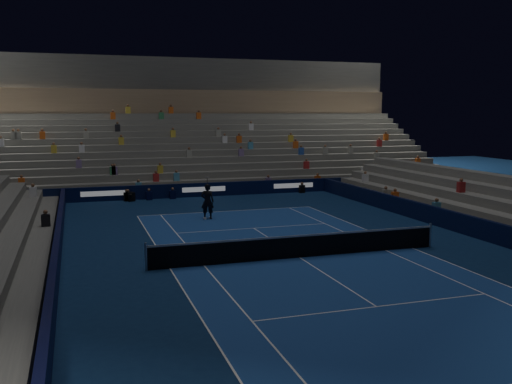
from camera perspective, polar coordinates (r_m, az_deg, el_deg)
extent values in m
plane|color=#0B2147|center=(24.01, 4.42, -6.64)|extent=(90.00, 90.00, 0.00)
cube|color=navy|center=(24.01, 4.42, -6.63)|extent=(10.97, 23.77, 0.01)
cube|color=black|center=(41.32, -5.32, 0.24)|extent=(44.00, 0.25, 1.00)
cube|color=black|center=(28.92, 22.56, -3.70)|extent=(0.25, 37.00, 1.00)
cube|color=black|center=(22.20, -19.60, -6.97)|extent=(0.25, 37.00, 1.00)
cube|color=slate|center=(42.33, -5.61, 0.08)|extent=(44.00, 1.00, 0.50)
cube|color=slate|center=(43.26, -5.90, 0.58)|extent=(44.00, 1.00, 1.00)
cube|color=slate|center=(44.20, -6.17, 1.06)|extent=(44.00, 1.00, 1.50)
cube|color=slate|center=(45.15, -6.44, 1.52)|extent=(44.00, 1.00, 2.00)
cube|color=slate|center=(46.09, -6.69, 1.96)|extent=(44.00, 1.00, 2.50)
cube|color=slate|center=(47.05, -6.93, 2.38)|extent=(44.00, 1.00, 3.00)
cube|color=slate|center=(48.00, -7.16, 2.79)|extent=(44.00, 1.00, 3.50)
cube|color=slate|center=(48.96, -7.39, 3.18)|extent=(44.00, 1.00, 4.00)
cube|color=slate|center=(49.92, -7.60, 3.56)|extent=(44.00, 1.00, 4.50)
cube|color=slate|center=(50.88, -7.81, 3.92)|extent=(44.00, 1.00, 5.00)
cube|color=slate|center=(51.85, -8.01, 4.27)|extent=(44.00, 1.00, 5.50)
cube|color=slate|center=(52.82, -8.20, 4.60)|extent=(44.00, 1.00, 6.00)
cube|color=#7D664D|center=(53.82, -8.49, 9.03)|extent=(44.00, 0.60, 2.20)
cube|color=#40403E|center=(55.31, -8.79, 11.69)|extent=(44.00, 2.40, 3.00)
cube|color=slate|center=(29.49, 23.72, -4.04)|extent=(1.00, 37.00, 0.50)
cube|color=#62625E|center=(22.31, -21.64, -7.67)|extent=(1.00, 37.00, 0.50)
cube|color=#62625E|center=(22.35, -24.25, -7.12)|extent=(1.00, 37.00, 1.00)
cylinder|color=#B2B2B7|center=(22.31, -11.06, -6.44)|extent=(0.10, 0.10, 1.10)
cylinder|color=#B2B2B7|center=(26.91, 17.19, -4.17)|extent=(0.10, 0.10, 1.10)
cube|color=black|center=(23.90, 4.44, -5.59)|extent=(12.80, 0.03, 0.90)
cube|color=white|center=(23.79, 4.45, -4.45)|extent=(12.80, 0.04, 0.08)
imported|color=black|center=(32.47, -4.93, -0.95)|extent=(0.87, 0.72, 2.05)
cube|color=black|center=(39.98, -12.57, -0.46)|extent=(0.64, 0.70, 0.62)
cylinder|color=black|center=(39.50, -12.52, -0.28)|extent=(0.28, 0.38, 0.16)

